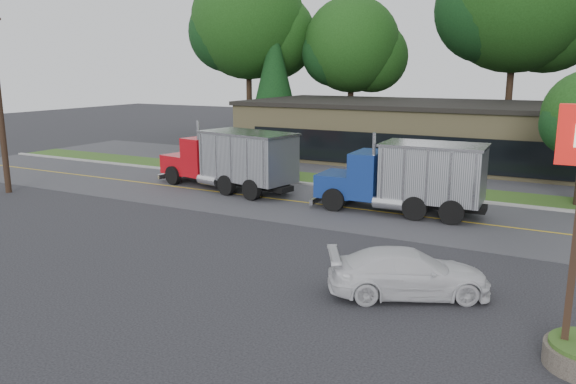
# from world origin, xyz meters

# --- Properties ---
(ground) EXTENTS (140.00, 140.00, 0.00)m
(ground) POSITION_xyz_m (0.00, 0.00, 0.00)
(ground) COLOR #3A3A40
(ground) RESTS_ON ground
(road) EXTENTS (60.00, 8.00, 0.02)m
(road) POSITION_xyz_m (0.00, 9.00, 0.00)
(road) COLOR #535358
(road) RESTS_ON ground
(center_line) EXTENTS (60.00, 0.12, 0.01)m
(center_line) POSITION_xyz_m (0.00, 9.00, 0.00)
(center_line) COLOR gold
(center_line) RESTS_ON ground
(curb) EXTENTS (60.00, 0.30, 0.12)m
(curb) POSITION_xyz_m (0.00, 13.20, 0.00)
(curb) COLOR #9E9E99
(curb) RESTS_ON ground
(grass_verge) EXTENTS (60.00, 3.40, 0.03)m
(grass_verge) POSITION_xyz_m (0.00, 15.00, 0.00)
(grass_verge) COLOR #2E561D
(grass_verge) RESTS_ON ground
(far_parking) EXTENTS (60.00, 7.00, 0.02)m
(far_parking) POSITION_xyz_m (0.00, 20.00, 0.00)
(far_parking) COLOR #535358
(far_parking) RESTS_ON ground
(strip_mall) EXTENTS (32.00, 12.00, 4.00)m
(strip_mall) POSITION_xyz_m (2.00, 26.00, 2.00)
(strip_mall) COLOR #9C8D5F
(strip_mall) RESTS_ON ground
(tree_far_a) EXTENTS (11.71, 11.03, 16.71)m
(tree_far_a) POSITION_xyz_m (-19.82, 32.14, 10.67)
(tree_far_a) COLOR #382619
(tree_far_a) RESTS_ON ground
(tree_far_b) EXTENTS (9.33, 8.78, 13.30)m
(tree_far_b) POSITION_xyz_m (-9.86, 34.11, 8.49)
(tree_far_b) COLOR #382619
(tree_far_b) RESTS_ON ground
(tree_far_c) EXTENTS (13.09, 12.32, 18.67)m
(tree_far_c) POSITION_xyz_m (4.20, 34.16, 11.92)
(tree_far_c) COLOR #382619
(tree_far_c) RESTS_ON ground
(evergreen_left) EXTENTS (4.90, 4.90, 11.13)m
(evergreen_left) POSITION_xyz_m (-16.00, 30.00, 6.12)
(evergreen_left) COLOR #382619
(evergreen_left) RESTS_ON ground
(dump_truck_red) EXTENTS (9.21, 4.26, 3.36)m
(dump_truck_red) POSITION_xyz_m (-7.32, 9.81, 1.81)
(dump_truck_red) COLOR black
(dump_truck_red) RESTS_ON ground
(dump_truck_blue) EXTENTS (7.95, 2.92, 3.36)m
(dump_truck_blue) POSITION_xyz_m (2.86, 9.36, 1.80)
(dump_truck_blue) COLOR black
(dump_truck_blue) RESTS_ON ground
(rally_car) EXTENTS (5.18, 4.00, 1.40)m
(rally_car) POSITION_xyz_m (5.67, -0.27, 0.70)
(rally_car) COLOR silver
(rally_car) RESTS_ON ground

